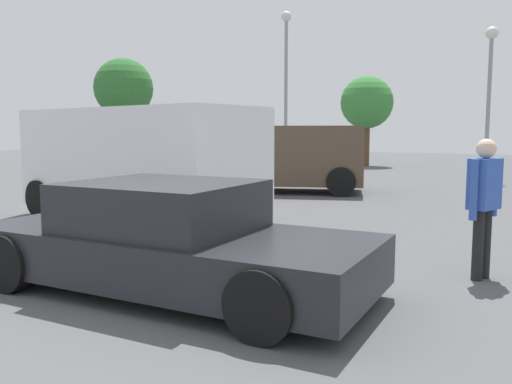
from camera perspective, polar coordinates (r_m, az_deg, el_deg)
ground_plane at (r=5.90m, az=-10.03°, el=-10.95°), size 80.00×80.00×0.00m
sedan_foreground at (r=5.98m, az=-9.34°, el=-5.16°), size 4.53×1.98×1.21m
van_white at (r=10.74m, az=-12.44°, el=3.31°), size 5.39×2.94×2.19m
suv_dark at (r=15.54m, az=2.52°, el=3.91°), size 5.15×3.38×1.91m
pedestrian at (r=6.82m, az=23.24°, el=-0.44°), size 0.37×0.53×1.67m
light_post_near at (r=21.06m, az=23.78°, el=11.46°), size 0.44×0.44×5.43m
light_post_mid at (r=23.21m, az=3.24°, el=13.45°), size 0.44×0.44×6.78m
tree_back_left at (r=27.75m, az=11.79°, el=9.32°), size 2.64×2.64×4.53m
tree_far_right at (r=27.28m, az=-14.00°, el=10.65°), size 2.88×2.88×5.30m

